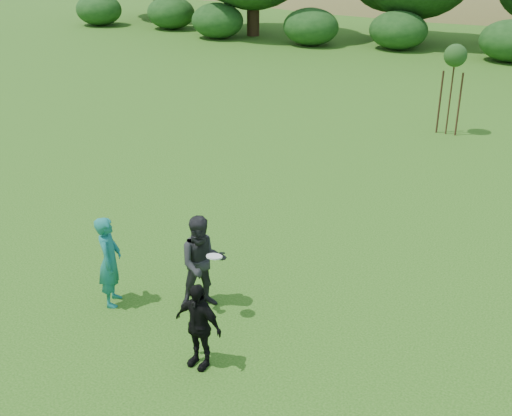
% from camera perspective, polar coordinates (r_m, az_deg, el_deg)
% --- Properties ---
extents(ground, '(120.00, 120.00, 0.00)m').
position_cam_1_polar(ground, '(10.97, -7.54, -10.99)').
color(ground, '#19470C').
rests_on(ground, ground).
extents(player_teal, '(0.64, 0.73, 1.68)m').
position_cam_1_polar(player_teal, '(11.53, -12.88, -4.63)').
color(player_teal, '#186E67').
rests_on(player_teal, ground).
extents(player_grey, '(1.07, 1.05, 1.74)m').
position_cam_1_polar(player_grey, '(11.18, -4.78, -4.87)').
color(player_grey, '#242426').
rests_on(player_grey, ground).
extents(player_black, '(0.86, 0.42, 1.43)m').
position_cam_1_polar(player_black, '(9.85, -5.18, -10.35)').
color(player_black, black).
rests_on(player_black, ground).
extents(frisbee, '(0.27, 0.27, 0.07)m').
position_cam_1_polar(frisbee, '(10.69, -3.73, -4.32)').
color(frisbee, white).
rests_on(frisbee, ground).
extents(sapling, '(0.70, 0.70, 2.85)m').
position_cam_1_polar(sapling, '(21.03, 17.28, 12.61)').
color(sapling, '#382216').
rests_on(sapling, ground).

